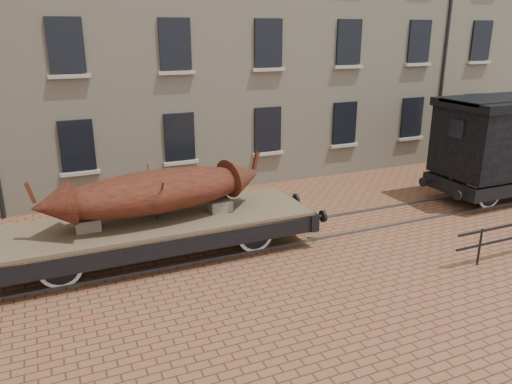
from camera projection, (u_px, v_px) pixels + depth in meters
name	position (u px, v px, depth m)	size (l,w,h in m)	color
ground	(306.00, 231.00, 15.24)	(90.00, 90.00, 0.00)	brown
warehouse_cream	(262.00, 4.00, 22.90)	(40.00, 10.19, 14.00)	beige
rail_track	(306.00, 230.00, 15.23)	(30.00, 1.52, 0.06)	#59595E
flatcar_wagon	(158.00, 227.00, 13.24)	(9.28, 2.52, 1.40)	brown
iron_boat	(156.00, 191.00, 12.93)	(6.12, 2.19, 1.49)	#5F2414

